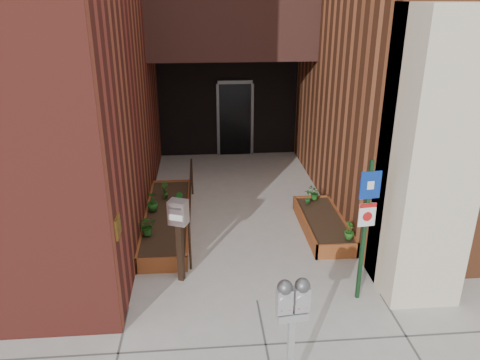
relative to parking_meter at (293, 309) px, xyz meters
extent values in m
plane|color=#9E9991|center=(-0.15, 1.91, -1.28)|extent=(80.00, 80.00, 0.00)
cube|color=beige|center=(2.40, 2.11, 0.92)|extent=(1.10, 1.20, 4.40)
cube|color=#321916|center=(-0.15, 7.91, 2.72)|extent=(4.20, 2.00, 2.00)
cube|color=black|center=(-0.15, 9.31, 0.22)|extent=(4.00, 0.30, 3.00)
cube|color=black|center=(0.05, 9.13, -0.23)|extent=(0.90, 0.06, 2.10)
cube|color=#B79338|center=(-2.14, 1.71, 0.22)|extent=(0.04, 0.30, 0.30)
cube|color=brown|center=(-1.70, 2.83, -1.13)|extent=(0.90, 0.04, 0.30)
cube|color=brown|center=(-1.70, 6.39, -1.13)|extent=(0.90, 0.04, 0.30)
cube|color=brown|center=(-2.13, 4.61, -1.13)|extent=(0.04, 3.60, 0.30)
cube|color=brown|center=(-1.27, 4.61, -1.13)|extent=(0.04, 3.60, 0.30)
cube|color=black|center=(-1.70, 4.61, -1.15)|extent=(0.82, 3.52, 0.26)
cube|color=brown|center=(1.45, 3.03, -1.13)|extent=(0.80, 0.04, 0.30)
cube|color=brown|center=(1.45, 5.19, -1.13)|extent=(0.80, 0.04, 0.30)
cube|color=brown|center=(1.07, 4.11, -1.13)|extent=(0.04, 2.20, 0.30)
cube|color=brown|center=(1.83, 4.11, -1.13)|extent=(0.04, 2.20, 0.30)
cube|color=black|center=(1.45, 4.11, -1.15)|extent=(0.72, 2.12, 0.26)
cylinder|color=black|center=(-1.20, 2.91, -0.83)|extent=(0.04, 0.04, 0.90)
cylinder|color=black|center=(-1.20, 6.21, -0.83)|extent=(0.04, 0.04, 0.90)
cylinder|color=black|center=(-1.20, 4.56, -0.40)|extent=(0.04, 3.30, 0.04)
cube|color=#B6B6B9|center=(0.00, 0.00, -0.71)|extent=(0.08, 0.08, 1.15)
cube|color=#B6B6B9|center=(0.00, 0.00, -0.09)|extent=(0.36, 0.17, 0.09)
cube|color=#B6B6B9|center=(-0.10, -0.01, 0.12)|extent=(0.18, 0.13, 0.30)
sphere|color=#59595B|center=(-0.10, -0.01, 0.29)|extent=(0.17, 0.17, 0.17)
cube|color=white|center=(-0.09, -0.07, 0.14)|extent=(0.10, 0.02, 0.06)
cube|color=#B21414|center=(-0.09, -0.07, 0.05)|extent=(0.10, 0.02, 0.03)
cube|color=#B6B6B9|center=(0.10, 0.01, 0.12)|extent=(0.18, 0.13, 0.30)
sphere|color=#59595B|center=(0.10, 0.01, 0.29)|extent=(0.17, 0.17, 0.17)
cube|color=white|center=(0.10, -0.05, 0.14)|extent=(0.10, 0.02, 0.06)
cube|color=#B21414|center=(0.10, -0.05, 0.05)|extent=(0.10, 0.02, 0.03)
cube|color=#13341A|center=(1.45, 1.86, -0.13)|extent=(0.06, 0.06, 2.32)
cube|color=navy|center=(1.45, 1.83, 0.66)|extent=(0.32, 0.06, 0.42)
cube|color=white|center=(1.45, 1.83, 0.66)|extent=(0.11, 0.03, 0.13)
cube|color=white|center=(1.45, 1.83, 0.19)|extent=(0.26, 0.05, 0.37)
cube|color=#B21414|center=(1.45, 1.83, 0.34)|extent=(0.26, 0.05, 0.06)
cylinder|color=#B21414|center=(1.45, 1.82, 0.17)|extent=(0.15, 0.03, 0.15)
cube|color=black|center=(-1.35, 2.60, -0.75)|extent=(0.13, 0.13, 1.06)
cube|color=silver|center=(-1.35, 2.60, -0.03)|extent=(0.35, 0.31, 0.41)
cube|color=#59595B|center=(-1.39, 2.50, 0.09)|extent=(0.20, 0.09, 0.04)
cube|color=white|center=(-1.39, 2.50, -0.07)|extent=(0.22, 0.10, 0.10)
imported|color=#1F5618|center=(-2.00, 3.70, -0.80)|extent=(0.42, 0.42, 0.37)
imported|color=#185519|center=(-1.45, 4.71, -0.80)|extent=(0.28, 0.28, 0.37)
imported|color=#1E5718|center=(-2.00, 4.74, -0.78)|extent=(0.26, 0.26, 0.41)
imported|color=#225016|center=(-1.78, 5.37, -0.79)|extent=(0.28, 0.28, 0.38)
imported|color=#225719|center=(1.70, 3.21, -0.81)|extent=(0.27, 0.27, 0.34)
imported|color=#1A5D20|center=(1.29, 4.79, -0.81)|extent=(0.24, 0.24, 0.34)
imported|color=#1E601B|center=(1.48, 5.00, -0.84)|extent=(0.38, 0.38, 0.30)
camera|label=1|loc=(-0.93, -4.17, 3.22)|focal=35.00mm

